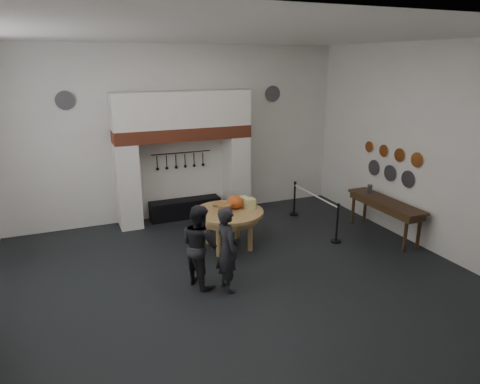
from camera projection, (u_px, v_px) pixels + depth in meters
name	position (u px, v px, depth m)	size (l,w,h in m)	color
floor	(237.00, 279.00, 8.37)	(9.00, 8.00, 0.02)	black
ceiling	(237.00, 34.00, 7.04)	(9.00, 8.00, 0.02)	silver
wall_back	(180.00, 134.00, 11.24)	(9.00, 0.02, 4.50)	silver
wall_front	(391.00, 257.00, 4.18)	(9.00, 0.02, 4.50)	silver
wall_right	(427.00, 148.00, 9.36)	(0.02, 8.00, 4.50)	silver
chimney_pier_left	(128.00, 186.00, 10.73)	(0.55, 0.70, 2.15)	silver
chimney_pier_right	(237.00, 174.00, 11.82)	(0.55, 0.70, 2.15)	silver
hearth_brick_band	(183.00, 133.00, 10.91)	(3.50, 0.72, 0.32)	#9E442B
chimney_hood	(182.00, 109.00, 10.73)	(3.50, 0.70, 0.90)	silver
iron_range	(185.00, 208.00, 11.58)	(1.90, 0.45, 0.50)	black
utensil_rail	(181.00, 153.00, 11.31)	(0.02, 0.02, 1.60)	black
work_table	(228.00, 212.00, 9.55)	(1.58, 1.58, 0.07)	tan
pumpkin	(235.00, 202.00, 9.66)	(0.36, 0.36, 0.31)	#C7451C
cheese_block_big	(250.00, 204.00, 9.65)	(0.22, 0.22, 0.24)	#DDD384
cheese_block_small	(244.00, 201.00, 9.91)	(0.18, 0.18, 0.20)	#E8D08A
wicker_basket	(224.00, 209.00, 9.32)	(0.32, 0.32, 0.22)	olive
bread_loaf	(219.00, 204.00, 9.80)	(0.31, 0.18, 0.13)	#9B6737
visitor_near	(227.00, 250.00, 7.75)	(0.59, 0.39, 1.61)	black
visitor_far	(199.00, 245.00, 7.97)	(0.77, 0.60, 1.58)	black
side_table	(385.00, 201.00, 10.20)	(0.55, 2.20, 0.06)	#3D2916
pewter_jug	(370.00, 189.00, 10.69)	(0.12, 0.12, 0.22)	#505055
copper_pan_a	(417.00, 160.00, 9.61)	(0.34, 0.34, 0.03)	#C6662D
copper_pan_b	(399.00, 155.00, 10.09)	(0.32, 0.32, 0.03)	#C6662D
copper_pan_c	(384.00, 151.00, 10.58)	(0.30, 0.30, 0.03)	#C6662D
copper_pan_d	(369.00, 147.00, 11.07)	(0.28, 0.28, 0.03)	#C6662D
pewter_plate_left	(408.00, 179.00, 9.93)	(0.40, 0.40, 0.03)	#4C4C51
pewter_plate_mid	(390.00, 173.00, 10.46)	(0.40, 0.40, 0.03)	#4C4C51
pewter_plate_right	(374.00, 168.00, 10.99)	(0.40, 0.40, 0.03)	#4C4C51
pewter_plate_back_left	(65.00, 100.00, 9.93)	(0.44, 0.44, 0.03)	#4C4C51
pewter_plate_back_right	(273.00, 94.00, 11.91)	(0.44, 0.44, 0.03)	#4C4C51
barrier_post_near	(337.00, 224.00, 9.94)	(0.05, 0.05, 0.90)	black
barrier_post_far	(294.00, 199.00, 11.70)	(0.05, 0.05, 0.90)	black
barrier_rope	(315.00, 196.00, 10.70)	(0.04, 0.04, 2.00)	silver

